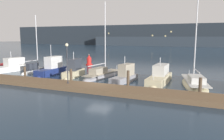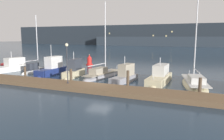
# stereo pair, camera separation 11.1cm
# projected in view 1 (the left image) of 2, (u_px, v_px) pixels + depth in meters

# --- Properties ---
(ground_plane) EXTENTS (400.00, 400.00, 0.00)m
(ground_plane) POSITION_uv_depth(u_px,v_px,m) (99.00, 86.00, 22.87)
(ground_plane) COLOR #1E3347
(dock) EXTENTS (40.70, 2.80, 0.45)m
(dock) POSITION_uv_depth(u_px,v_px,m) (90.00, 88.00, 21.10)
(dock) COLOR brown
(dock) RESTS_ON ground
(mooring_pile_1) EXTENTS (0.28, 0.28, 1.54)m
(mooring_pile_1) POSITION_uv_depth(u_px,v_px,m) (25.00, 73.00, 26.27)
(mooring_pile_1) COLOR #4C3D2D
(mooring_pile_1) RESTS_ON ground
(mooring_pile_2) EXTENTS (0.28, 0.28, 1.64)m
(mooring_pile_2) POSITION_uv_depth(u_px,v_px,m) (71.00, 76.00, 23.76)
(mooring_pile_2) COLOR #4C3D2D
(mooring_pile_2) RESTS_ON ground
(mooring_pile_3) EXTENTS (0.28, 0.28, 1.86)m
(mooring_pile_3) POSITION_uv_depth(u_px,v_px,m) (128.00, 80.00, 21.25)
(mooring_pile_3) COLOR #4C3D2D
(mooring_pile_3) RESTS_ON ground
(mooring_pile_4) EXTENTS (0.28, 0.28, 1.63)m
(mooring_pile_4) POSITION_uv_depth(u_px,v_px,m) (200.00, 87.00, 18.77)
(mooring_pile_4) COLOR #4C3D2D
(mooring_pile_4) RESTS_ON ground
(motorboat_berth_1) EXTENTS (2.98, 6.50, 3.59)m
(motorboat_berth_1) POSITION_uv_depth(u_px,v_px,m) (12.00, 69.00, 32.76)
(motorboat_berth_1) COLOR white
(motorboat_berth_1) RESTS_ON ground
(sailboat_berth_2) EXTENTS (1.57, 5.38, 8.79)m
(sailboat_berth_2) POSITION_uv_depth(u_px,v_px,m) (36.00, 71.00, 31.68)
(sailboat_berth_2) COLOR white
(sailboat_berth_2) RESTS_ON ground
(motorboat_berth_3) EXTENTS (1.75, 5.72, 4.61)m
(motorboat_berth_3) POSITION_uv_depth(u_px,v_px,m) (52.00, 71.00, 29.85)
(motorboat_berth_3) COLOR navy
(motorboat_berth_3) RESTS_ON ground
(motorboat_berth_4) EXTENTS (2.10, 5.11, 3.71)m
(motorboat_berth_4) POSITION_uv_depth(u_px,v_px,m) (74.00, 73.00, 28.22)
(motorboat_berth_4) COLOR beige
(motorboat_berth_4) RESTS_ON ground
(sailboat_berth_5) EXTENTS (2.84, 8.41, 10.15)m
(sailboat_berth_5) POSITION_uv_depth(u_px,v_px,m) (102.00, 76.00, 27.97)
(sailboat_berth_5) COLOR gray
(sailboat_berth_5) RESTS_ON ground
(motorboat_berth_6) EXTENTS (2.29, 5.16, 3.37)m
(motorboat_berth_6) POSITION_uv_depth(u_px,v_px,m) (125.00, 78.00, 25.04)
(motorboat_berth_6) COLOR gray
(motorboat_berth_6) RESTS_ON ground
(motorboat_berth_7) EXTENTS (2.11, 6.62, 3.46)m
(motorboat_berth_7) POSITION_uv_depth(u_px,v_px,m) (160.00, 80.00, 24.42)
(motorboat_berth_7) COLOR beige
(motorboat_berth_7) RESTS_ON ground
(sailboat_berth_8) EXTENTS (3.90, 8.77, 11.16)m
(sailboat_berth_8) POSITION_uv_depth(u_px,v_px,m) (194.00, 85.00, 22.89)
(sailboat_berth_8) COLOR beige
(sailboat_berth_8) RESTS_ON ground
(channel_buoy) EXTENTS (1.24, 1.24, 1.99)m
(channel_buoy) POSITION_uv_depth(u_px,v_px,m) (89.00, 61.00, 40.03)
(channel_buoy) COLOR red
(channel_buoy) RESTS_ON ground
(dock_lamppost) EXTENTS (0.32, 0.32, 4.02)m
(dock_lamppost) POSITION_uv_depth(u_px,v_px,m) (67.00, 57.00, 21.63)
(dock_lamppost) COLOR #2D2D33
(dock_lamppost) RESTS_ON dock
(hillside_backdrop) EXTENTS (240.00, 23.00, 12.45)m
(hillside_backdrop) POSITION_uv_depth(u_px,v_px,m) (191.00, 36.00, 125.67)
(hillside_backdrop) COLOR #232B33
(hillside_backdrop) RESTS_ON ground
(rowboat_adrift) EXTENTS (2.52, 2.81, 0.56)m
(rowboat_adrift) POSITION_uv_depth(u_px,v_px,m) (3.00, 64.00, 40.66)
(rowboat_adrift) COLOR red
(rowboat_adrift) RESTS_ON ground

